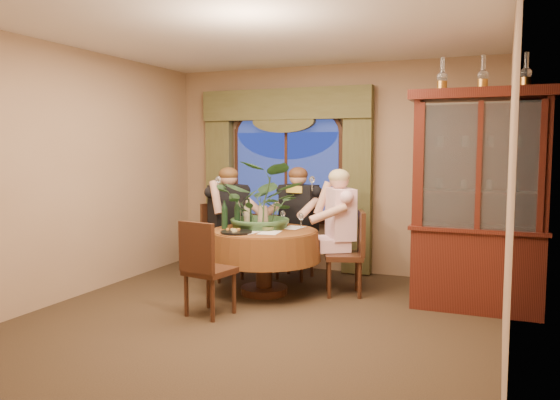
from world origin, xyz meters
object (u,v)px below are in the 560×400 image
at_px(person_back, 228,223).
at_px(wine_bottle_1, 225,215).
at_px(person_pink, 340,230).
at_px(wine_bottle_2, 238,213).
at_px(oil_lamp_right, 526,70).
at_px(chair_back_right, 295,241).
at_px(dining_table, 264,262).
at_px(china_cabinet, 479,202).
at_px(wine_bottle_3, 247,214).
at_px(olive_bowl, 267,229).
at_px(chair_right, 344,253).
at_px(centerpiece_plant, 264,172).
at_px(chair_front_left, 210,268).
at_px(chair_back, 223,242).
at_px(stoneware_vase, 263,217).
at_px(wine_bottle_0, 237,214).
at_px(oil_lamp_center, 483,72).
at_px(oil_lamp_left, 442,74).
at_px(person_scarf, 299,223).
at_px(wine_bottle_4, 249,213).

height_order(person_back, wine_bottle_1, person_back).
height_order(person_pink, wine_bottle_2, person_pink).
height_order(oil_lamp_right, chair_back_right, oil_lamp_right).
relative_size(dining_table, chair_back_right, 1.37).
distance_m(chair_back_right, wine_bottle_1, 1.17).
relative_size(china_cabinet, wine_bottle_3, 6.89).
xyz_separation_m(wine_bottle_1, wine_bottle_3, (0.23, 0.13, 0.00)).
relative_size(olive_bowl, wine_bottle_3, 0.51).
bearing_deg(chair_right, dining_table, 90.00).
height_order(dining_table, chair_right, chair_right).
bearing_deg(centerpiece_plant, chair_front_left, -96.01).
bearing_deg(chair_right, wine_bottle_1, 87.99).
xyz_separation_m(person_pink, centerpiece_plant, (-0.83, -0.33, 0.69)).
bearing_deg(chair_back_right, chair_back, 28.58).
distance_m(dining_table, chair_back, 0.91).
bearing_deg(wine_bottle_2, person_pink, 16.56).
bearing_deg(centerpiece_plant, stoneware_vase, -132.16).
distance_m(stoneware_vase, wine_bottle_0, 0.30).
bearing_deg(olive_bowl, chair_front_left, -105.68).
xyz_separation_m(oil_lamp_right, person_pink, (-1.93, 0.22, -1.72)).
distance_m(oil_lamp_center, person_pink, 2.31).
bearing_deg(olive_bowl, centerpiece_plant, 119.62).
distance_m(oil_lamp_left, oil_lamp_right, 0.79).
bearing_deg(dining_table, stoneware_vase, 118.03).
bearing_deg(china_cabinet, oil_lamp_left, 180.00).
xyz_separation_m(china_cabinet, wine_bottle_2, (-2.70, -0.13, -0.22)).
relative_size(stoneware_vase, wine_bottle_1, 0.78).
bearing_deg(person_back, person_scarf, 147.07).
bearing_deg(oil_lamp_right, chair_front_left, -157.22).
xyz_separation_m(centerpiece_plant, olive_bowl, (0.13, -0.23, -0.63)).
bearing_deg(chair_back_right, centerpiece_plant, 84.28).
distance_m(chair_back_right, olive_bowl, 0.97).
relative_size(centerpiece_plant, wine_bottle_3, 3.56).
relative_size(person_scarf, stoneware_vase, 5.65).
xyz_separation_m(chair_front_left, wine_bottle_1, (-0.27, 0.83, 0.44)).
bearing_deg(chair_back_right, stoneware_vase, 83.42).
xyz_separation_m(person_scarf, wine_bottle_1, (-0.57, -0.95, 0.19)).
bearing_deg(wine_bottle_0, olive_bowl, -9.77).
distance_m(oil_lamp_left, person_back, 3.14).
relative_size(chair_back, wine_bottle_4, 2.91).
relative_size(oil_lamp_left, wine_bottle_3, 1.03).
distance_m(chair_back_right, wine_bottle_4, 0.86).
relative_size(chair_front_left, olive_bowl, 5.74).
distance_m(oil_lamp_right, chair_front_left, 3.68).
height_order(chair_back_right, wine_bottle_1, wine_bottle_1).
bearing_deg(wine_bottle_1, oil_lamp_center, 7.68).
distance_m(person_scarf, wine_bottle_4, 0.79).
relative_size(person_scarf, wine_bottle_4, 4.39).
relative_size(oil_lamp_center, chair_back, 0.35).
distance_m(china_cabinet, chair_front_left, 2.83).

